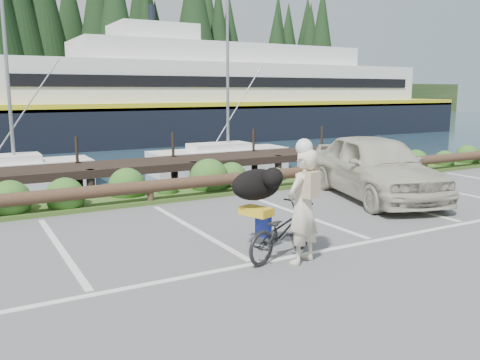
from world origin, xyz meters
name	(u,v)px	position (x,y,z in m)	size (l,w,h in m)	color
ground	(243,257)	(0.00, 0.00, 0.00)	(72.00, 72.00, 0.00)	#555557
vegetation_strip	(142,197)	(0.00, 5.30, 0.05)	(34.00, 1.60, 0.10)	#3D5B21
log_rail	(151,204)	(0.00, 4.60, 0.00)	(32.00, 0.30, 0.60)	#443021
bicycle	(282,231)	(0.57, -0.32, 0.45)	(0.60, 1.72, 0.90)	black
cyclist	(303,206)	(0.71, -0.70, 0.94)	(0.68, 0.45, 1.87)	beige
dog	(256,185)	(0.38, 0.20, 1.18)	(0.94, 0.46, 0.54)	black
parked_car	(375,166)	(5.35, 2.48, 0.83)	(1.97, 4.89, 1.66)	#BAB8A3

